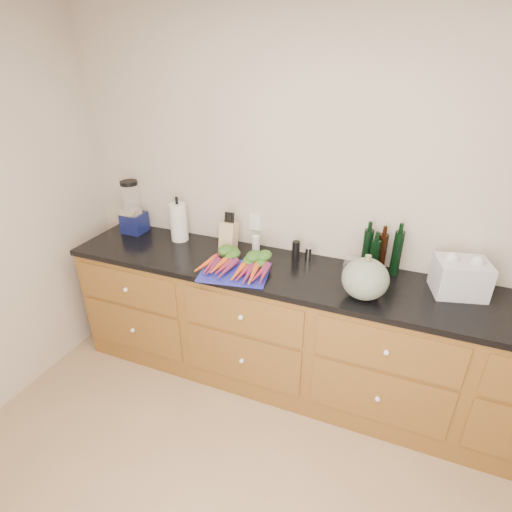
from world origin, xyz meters
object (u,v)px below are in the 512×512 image
at_px(carrots, 238,265).
at_px(tomato_box, 356,266).
at_px(squash, 365,279).
at_px(cutting_board, 235,272).
at_px(blender_appliance, 133,210).
at_px(knife_block, 229,237).
at_px(paper_towel, 179,222).

distance_m(carrots, tomato_box, 0.78).
bearing_deg(squash, carrots, 178.44).
bearing_deg(cutting_board, blender_appliance, 162.81).
bearing_deg(carrots, knife_block, 125.80).
height_order(squash, paper_towel, paper_towel).
height_order(carrots, paper_towel, paper_towel).
relative_size(blender_appliance, tomato_box, 2.80).
distance_m(squash, knife_block, 1.04).
bearing_deg(carrots, cutting_board, -90.00).
bearing_deg(squash, knife_block, 164.59).
bearing_deg(blender_appliance, tomato_box, 0.40).
distance_m(blender_appliance, knife_block, 0.85).
distance_m(blender_appliance, tomato_box, 1.76).
height_order(carrots, blender_appliance, blender_appliance).
relative_size(carrots, tomato_box, 3.13).
relative_size(carrots, knife_block, 2.22).
relative_size(cutting_board, carrots, 0.94).
distance_m(cutting_board, squash, 0.83).
relative_size(squash, tomato_box, 1.81).
xyz_separation_m(carrots, paper_towel, (-0.61, 0.27, 0.11)).
xyz_separation_m(blender_appliance, paper_towel, (0.42, 0.00, -0.04)).
height_order(carrots, squash, squash).
bearing_deg(carrots, tomato_box, 21.39).
xyz_separation_m(carrots, tomato_box, (0.73, 0.28, -0.00)).
relative_size(cutting_board, knife_block, 2.09).
height_order(cutting_board, knife_block, knife_block).
bearing_deg(cutting_board, paper_towel, 152.37).
xyz_separation_m(blender_appliance, knife_block, (0.84, -0.02, -0.08)).
bearing_deg(blender_appliance, squash, -9.07).
bearing_deg(tomato_box, paper_towel, -179.57).
distance_m(paper_towel, knife_block, 0.43).
xyz_separation_m(cutting_board, carrots, (0.00, 0.05, 0.03)).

